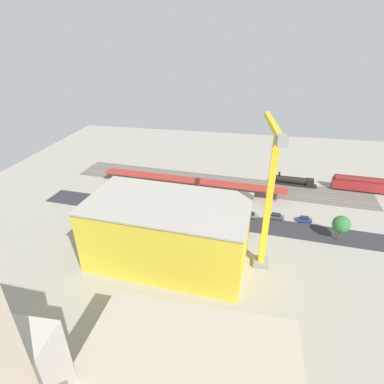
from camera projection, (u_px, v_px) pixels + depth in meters
ground_plane at (209, 212)px, 97.99m from camera, size 180.63×180.63×0.00m
rail_bed at (217, 183)px, 117.57m from camera, size 113.63×22.38×0.01m
street_asphalt at (207, 217)px, 95.31m from camera, size 113.24×16.91×0.01m
track_rails at (217, 182)px, 117.49m from camera, size 112.62×15.98×0.12m
platform_canopy_near at (191, 180)px, 110.17m from camera, size 67.77×9.30×4.19m
locomotive at (296, 182)px, 114.54m from camera, size 15.50×3.61×4.92m
passenger_coach at (361, 184)px, 110.03m from camera, size 19.62×4.29×5.78m
parked_car_0 at (304, 220)px, 92.77m from camera, size 4.35×1.82×1.75m
parked_car_1 at (276, 216)px, 94.39m from camera, size 4.71×1.99×1.75m
parked_car_2 at (250, 215)px, 95.18m from camera, size 4.69×2.15×1.63m
parked_car_3 at (222, 212)px, 97.02m from camera, size 4.79×1.83×1.66m
parked_car_4 at (197, 209)px, 98.45m from camera, size 4.32×2.20×1.89m
parked_car_5 at (171, 206)px, 100.34m from camera, size 4.35×2.13×1.76m
parked_car_6 at (147, 204)px, 101.41m from camera, size 4.97×2.35×1.59m
construction_building at (168, 233)px, 74.07m from camera, size 39.19×22.74×16.13m
construction_roof_slab at (167, 203)px, 70.25m from camera, size 39.83×23.38×0.40m
tower_crane at (269, 191)px, 67.93m from camera, size 4.21×22.71×34.59m
box_truck_0 at (146, 218)px, 91.86m from camera, size 8.66×2.84×3.54m
box_truck_1 at (211, 222)px, 90.02m from camera, size 9.83×2.37×3.63m
box_truck_2 at (153, 217)px, 92.51m from camera, size 8.35×3.27×3.55m
street_tree_0 at (231, 215)px, 87.37m from camera, size 4.78×4.78×7.41m
street_tree_1 at (137, 204)px, 92.75m from camera, size 6.04×6.04×8.18m
street_tree_2 at (341, 224)px, 82.57m from camera, size 4.73×4.73×7.57m
traffic_light at (230, 200)px, 96.38m from camera, size 0.50×0.36×6.49m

